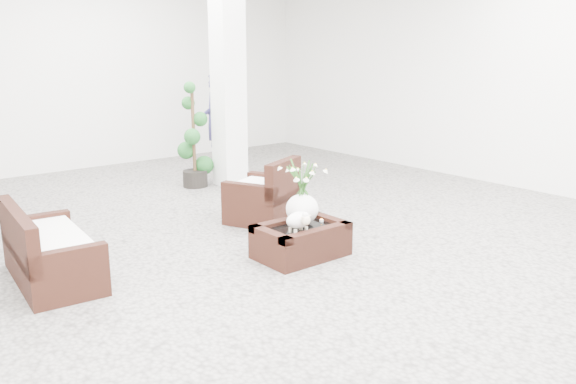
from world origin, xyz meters
TOP-DOWN VIEW (x-y plane):
  - ground at (0.00, 0.00)m, footprint 11.00×11.00m
  - column at (1.20, 2.80)m, footprint 0.40×0.40m
  - coffee_table at (-0.06, -0.39)m, footprint 0.90×0.60m
  - sheep_figurine at (-0.18, -0.49)m, footprint 0.28×0.23m
  - planter_narcissus at (0.04, -0.29)m, footprint 0.44×0.44m
  - tealight at (0.24, -0.37)m, footprint 0.04×0.04m
  - armchair at (0.39, 0.88)m, footprint 0.97×0.96m
  - loveseat at (-2.24, 0.58)m, footprint 0.75×1.39m
  - topiary at (0.70, 3.02)m, footprint 0.42×0.42m
  - shopper at (1.95, 4.40)m, footprint 0.66×0.72m

SIDE VIEW (x-z plane):
  - ground at x=0.00m, z-range 0.00..0.00m
  - coffee_table at x=-0.06m, z-range 0.00..0.31m
  - tealight at x=0.24m, z-range 0.31..0.34m
  - loveseat at x=-2.24m, z-range 0.00..0.71m
  - armchair at x=0.39m, z-range 0.00..0.79m
  - sheep_figurine at x=-0.18m, z-range 0.31..0.52m
  - planter_narcissus at x=0.04m, z-range 0.31..1.11m
  - topiary at x=0.70m, z-range 0.00..1.57m
  - shopper at x=1.95m, z-range 0.00..1.66m
  - column at x=1.20m, z-range 0.00..3.50m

